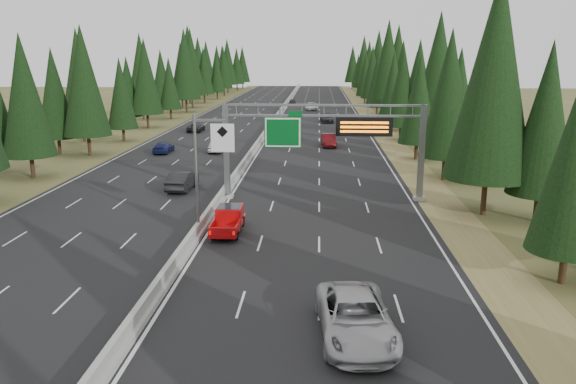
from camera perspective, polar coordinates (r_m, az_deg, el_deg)
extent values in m
cube|color=black|center=(91.24, -1.87, 6.40)|extent=(32.00, 260.00, 0.08)
cube|color=olive|center=(91.44, 9.38, 6.24)|extent=(3.60, 260.00, 0.06)
cube|color=#515226|center=(94.45, -12.76, 6.32)|extent=(3.60, 260.00, 0.06)
cube|color=gray|center=(91.22, -1.87, 6.52)|extent=(0.70, 260.00, 0.30)
cube|color=gray|center=(91.17, -1.87, 6.77)|extent=(0.30, 260.00, 0.60)
cube|color=slate|center=(46.42, -6.26, 4.11)|extent=(0.45, 0.45, 7.80)
cube|color=gray|center=(47.18, -6.14, -0.39)|extent=(0.90, 0.90, 0.30)
cube|color=slate|center=(46.56, 13.42, 3.84)|extent=(0.45, 0.45, 7.80)
cube|color=gray|center=(47.32, 13.17, -0.63)|extent=(0.90, 0.90, 0.30)
cube|color=slate|center=(45.32, 3.67, 8.80)|extent=(15.85, 0.35, 0.16)
cube|color=slate|center=(45.40, 3.65, 7.74)|extent=(15.85, 0.35, 0.16)
cube|color=#054C19|center=(45.40, -0.53, 6.08)|extent=(3.00, 0.10, 2.50)
cube|color=silver|center=(45.34, -0.54, 6.07)|extent=(2.85, 0.02, 2.35)
cube|color=#054C19|center=(45.17, 0.74, 7.96)|extent=(1.10, 0.10, 0.45)
cube|color=black|center=(45.34, 7.74, 6.58)|extent=(4.50, 0.40, 1.50)
cube|color=orange|center=(45.08, 7.78, 6.99)|extent=(3.80, 0.02, 0.18)
cube|color=orange|center=(45.12, 7.77, 6.55)|extent=(3.80, 0.02, 0.18)
cube|color=orange|center=(45.17, 7.75, 6.11)|extent=(3.80, 0.02, 0.18)
cylinder|color=slate|center=(36.81, -9.29, 1.64)|extent=(0.20, 0.20, 8.00)
cube|color=gray|center=(37.81, -9.06, -4.15)|extent=(0.50, 0.50, 0.20)
cube|color=slate|center=(36.04, -7.95, 7.23)|extent=(2.00, 0.15, 0.15)
cube|color=silver|center=(35.92, -6.67, 5.48)|extent=(1.50, 0.06, 1.80)
cylinder|color=black|center=(32.90, 26.17, -6.84)|extent=(0.40, 0.40, 1.83)
cylinder|color=black|center=(44.36, 19.29, -0.43)|extent=(0.40, 0.40, 2.83)
cone|color=black|center=(43.18, 20.23, 11.05)|extent=(6.38, 6.38, 14.88)
cylinder|color=black|center=(44.16, 23.93, -1.44)|extent=(0.40, 0.40, 2.04)
cone|color=black|center=(43.07, 24.75, 6.79)|extent=(4.60, 4.60, 10.72)
cylinder|color=black|center=(55.87, 15.55, 2.35)|extent=(0.40, 0.40, 2.27)
cone|color=black|center=(54.97, 16.03, 9.61)|extent=(5.10, 5.10, 11.90)
cylinder|color=black|center=(56.21, 19.00, 2.01)|extent=(0.40, 0.40, 1.96)
cone|color=black|center=(55.37, 19.49, 8.24)|extent=(4.42, 4.42, 10.31)
cylinder|color=black|center=(65.93, 12.88, 4.03)|extent=(0.40, 0.40, 1.91)
cone|color=black|center=(65.22, 13.17, 9.21)|extent=(4.30, 4.30, 10.04)
cylinder|color=black|center=(68.98, 16.60, 4.27)|extent=(0.40, 0.40, 2.02)
cone|color=black|center=(68.28, 16.96, 9.50)|extent=(4.55, 4.55, 10.62)
cylinder|color=black|center=(80.13, 11.35, 5.83)|extent=(0.40, 0.40, 2.05)
cone|color=black|center=(79.53, 11.57, 10.42)|extent=(4.62, 4.62, 10.79)
cylinder|color=black|center=(78.95, 14.63, 5.81)|extent=(0.40, 0.40, 2.78)
cone|color=black|center=(78.29, 15.02, 12.10)|extent=(6.25, 6.25, 14.57)
cylinder|color=black|center=(91.45, 10.47, 6.80)|extent=(0.40, 0.40, 1.96)
cone|color=black|center=(90.94, 10.63, 10.63)|extent=(4.41, 4.41, 10.29)
cylinder|color=black|center=(93.12, 12.91, 6.90)|extent=(0.40, 0.40, 2.28)
cone|color=black|center=(92.59, 13.14, 11.27)|extent=(5.12, 5.12, 11.96)
cylinder|color=black|center=(102.44, 9.89, 7.79)|extent=(0.40, 0.40, 2.83)
cone|color=black|center=(101.93, 10.10, 12.75)|extent=(6.38, 6.38, 14.88)
cylinder|color=black|center=(103.58, 12.64, 7.49)|extent=(0.40, 0.40, 1.97)
cone|color=black|center=(103.13, 12.82, 10.89)|extent=(4.44, 4.44, 10.35)
cylinder|color=black|center=(116.27, 9.03, 8.33)|extent=(0.40, 0.40, 2.09)
cone|color=black|center=(115.86, 9.15, 11.54)|extent=(4.70, 4.70, 10.96)
cylinder|color=black|center=(116.71, 11.36, 8.31)|extent=(0.40, 0.40, 2.34)
cone|color=black|center=(116.28, 11.53, 11.90)|extent=(5.27, 5.27, 12.29)
cylinder|color=black|center=(130.09, 8.45, 8.93)|extent=(0.40, 0.40, 2.21)
cone|color=black|center=(129.71, 8.56, 11.98)|extent=(4.98, 4.98, 11.62)
cylinder|color=black|center=(128.20, 10.89, 8.93)|extent=(0.40, 0.40, 2.92)
cone|color=black|center=(127.80, 11.08, 13.00)|extent=(6.56, 6.56, 15.31)
cylinder|color=black|center=(140.98, 7.80, 9.28)|extent=(0.40, 0.40, 2.02)
cone|color=black|center=(140.65, 7.89, 11.83)|extent=(4.53, 4.53, 10.58)
cylinder|color=black|center=(140.60, 9.98, 9.27)|extent=(0.40, 0.40, 2.42)
cone|color=black|center=(140.23, 10.11, 12.35)|extent=(5.45, 5.45, 12.72)
cylinder|color=black|center=(152.45, 8.12, 9.68)|extent=(0.40, 0.40, 2.47)
cone|color=black|center=(152.12, 8.22, 12.58)|extent=(5.55, 5.55, 12.96)
cylinder|color=black|center=(155.69, 9.02, 9.81)|extent=(0.40, 0.40, 2.92)
cone|color=black|center=(155.36, 9.15, 13.17)|extent=(6.57, 6.57, 15.32)
cylinder|color=black|center=(165.81, 7.55, 10.03)|extent=(0.40, 0.40, 2.57)
cone|color=black|center=(165.50, 7.64, 12.81)|extent=(5.78, 5.78, 13.50)
cylinder|color=black|center=(168.20, 8.73, 9.92)|extent=(0.40, 0.40, 1.84)
cone|color=black|center=(167.93, 8.80, 11.87)|extent=(4.14, 4.14, 9.65)
cylinder|color=black|center=(177.30, 7.41, 10.23)|extent=(0.40, 0.40, 2.33)
cone|color=black|center=(177.02, 7.48, 12.58)|extent=(5.23, 5.23, 12.21)
cylinder|color=black|center=(178.89, 8.46, 10.18)|extent=(0.40, 0.40, 2.01)
cone|color=black|center=(178.63, 8.53, 12.19)|extent=(4.52, 4.52, 10.55)
cylinder|color=black|center=(190.13, 7.09, 10.41)|extent=(0.40, 0.40, 1.93)
cone|color=black|center=(189.89, 7.14, 12.22)|extent=(4.33, 4.33, 10.11)
cylinder|color=black|center=(192.40, 8.00, 10.40)|extent=(0.40, 0.40, 1.80)
cone|color=black|center=(192.17, 8.06, 12.07)|extent=(4.04, 4.04, 9.43)
cylinder|color=black|center=(202.25, 6.51, 10.69)|extent=(0.40, 0.40, 2.40)
cone|color=black|center=(202.00, 6.57, 12.81)|extent=(5.40, 5.40, 12.60)
cylinder|color=black|center=(202.96, 7.62, 10.74)|extent=(0.40, 0.40, 2.94)
cone|color=black|center=(202.70, 7.71, 13.34)|extent=(6.62, 6.62, 15.45)
cylinder|color=black|center=(59.94, -24.53, 2.33)|extent=(0.40, 0.40, 2.21)
cone|color=black|center=(59.12, -25.20, 8.90)|extent=(4.97, 4.97, 11.60)
cylinder|color=black|center=(70.93, -19.54, 4.47)|extent=(0.40, 0.40, 2.43)
cone|color=black|center=(70.21, -20.04, 10.59)|extent=(5.47, 5.47, 12.77)
cylinder|color=black|center=(73.13, -22.20, 4.33)|extent=(0.40, 0.40, 2.02)
cone|color=black|center=(72.48, -22.65, 9.26)|extent=(4.55, 4.55, 10.61)
cylinder|color=black|center=(81.43, -16.35, 5.59)|extent=(0.40, 0.40, 1.83)
cone|color=black|center=(80.87, -16.62, 9.61)|extent=(4.12, 4.12, 9.62)
cylinder|color=black|center=(83.45, -20.03, 5.72)|extent=(0.40, 0.40, 2.46)
cone|color=black|center=(82.84, -20.47, 10.97)|extent=(5.53, 5.53, 12.89)
cylinder|color=black|center=(95.89, -14.05, 7.03)|extent=(0.40, 0.40, 2.31)
cone|color=black|center=(95.36, -14.30, 11.34)|extent=(5.19, 5.19, 12.12)
cylinder|color=black|center=(97.05, -15.77, 6.87)|extent=(0.40, 0.40, 1.85)
cone|color=black|center=(96.58, -15.99, 10.27)|extent=(4.17, 4.17, 9.72)
cylinder|color=black|center=(108.63, -11.82, 7.76)|extent=(0.40, 0.40, 1.82)
cone|color=black|center=(108.21, -11.96, 10.76)|extent=(4.09, 4.09, 9.55)
cylinder|color=black|center=(109.35, -14.48, 7.84)|extent=(0.40, 0.40, 2.51)
cone|color=black|center=(108.88, -14.73, 11.95)|extent=(5.65, 5.65, 13.18)
cylinder|color=black|center=(120.74, -10.27, 8.63)|extent=(0.40, 0.40, 2.73)
cone|color=black|center=(120.31, -10.45, 12.68)|extent=(6.15, 6.15, 14.35)
cylinder|color=black|center=(120.76, -12.60, 8.36)|extent=(0.40, 0.40, 2.07)
cone|color=black|center=(120.36, -12.76, 11.42)|extent=(4.65, 4.65, 10.84)
cylinder|color=black|center=(131.36, -9.69, 9.07)|extent=(0.40, 0.40, 2.83)
cone|color=black|center=(130.97, -9.85, 12.92)|extent=(6.36, 6.36, 14.84)
cylinder|color=black|center=(131.43, -10.67, 8.92)|extent=(0.40, 0.40, 2.33)
cone|color=black|center=(131.05, -10.82, 12.09)|extent=(5.25, 5.25, 12.24)
cylinder|color=black|center=(144.28, -8.47, 9.39)|extent=(0.40, 0.40, 2.20)
cone|color=black|center=(143.94, -8.57, 12.12)|extent=(4.95, 4.95, 11.55)
cylinder|color=black|center=(143.22, -9.93, 9.47)|extent=(0.40, 0.40, 3.02)
cone|color=black|center=(142.86, -10.09, 13.25)|extent=(6.80, 6.80, 15.86)
cylinder|color=black|center=(156.12, -7.20, 9.70)|extent=(0.40, 0.40, 1.93)
cone|color=black|center=(155.82, -7.27, 11.92)|extent=(4.35, 4.35, 10.15)
cylinder|color=black|center=(155.61, -8.98, 9.76)|extent=(0.40, 0.40, 2.64)
cone|color=black|center=(155.27, -9.10, 12.79)|extent=(5.94, 5.94, 13.85)
cylinder|color=black|center=(168.57, -6.50, 10.07)|extent=(0.40, 0.40, 2.25)
cone|color=black|center=(168.28, -6.56, 12.45)|extent=(5.05, 5.05, 11.79)
cylinder|color=black|center=(168.30, -8.20, 10.06)|extent=(0.40, 0.40, 2.53)
cone|color=black|center=(167.99, -8.30, 12.74)|extent=(5.69, 5.69, 13.27)
cylinder|color=black|center=(180.75, -6.11, 10.39)|extent=(0.40, 0.40, 2.67)
cone|color=black|center=(180.47, -6.18, 13.03)|extent=(6.00, 6.00, 14.00)
cylinder|color=black|center=(181.00, -7.16, 10.31)|extent=(0.40, 0.40, 2.36)
cone|color=black|center=(180.72, -7.23, 12.65)|extent=(5.31, 5.31, 12.39)
cylinder|color=black|center=(192.85, -5.19, 10.55)|extent=(0.40, 0.40, 2.26)
cone|color=black|center=(192.60, -5.24, 12.65)|extent=(5.09, 5.09, 11.88)
cylinder|color=black|center=(191.61, -6.60, 10.52)|extent=(0.40, 0.40, 2.41)
cone|color=black|center=(191.34, -6.67, 12.78)|extent=(5.43, 5.43, 12.67)
cylinder|color=black|center=(204.12, -4.61, 10.75)|extent=(0.40, 0.40, 2.37)
cone|color=black|center=(203.88, -4.65, 12.83)|extent=(5.32, 5.32, 12.42)
cylinder|color=black|center=(204.72, -5.98, 10.74)|extent=(0.40, 0.40, 2.40)
cone|color=black|center=(204.47, -6.03, 12.83)|extent=(5.39, 5.39, 12.58)
imported|color=#A3A2A7|center=(24.27, 6.86, -12.54)|extent=(3.54, 6.72, 1.80)
cylinder|color=black|center=(36.64, -7.64, -4.26)|extent=(0.27, 0.71, 0.71)
cylinder|color=black|center=(36.39, -5.30, -4.32)|extent=(0.27, 0.71, 0.71)
cylinder|color=black|center=(39.39, -6.86, -2.95)|extent=(0.27, 0.71, 0.71)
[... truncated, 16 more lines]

